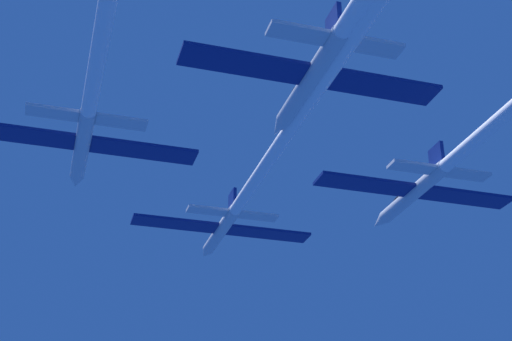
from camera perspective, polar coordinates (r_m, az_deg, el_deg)
The scene contains 3 objects.
jet_lead at distance 62.63m, azimuth 0.35°, elevation -0.16°, with size 18.18×52.10×3.01m.
jet_left_wing at distance 50.81m, azimuth -12.34°, elevation 7.44°, with size 18.18×45.01×3.01m.
jet_right_wing at distance 57.30m, azimuth 17.14°, elevation 2.73°, with size 18.18×45.64×3.01m.
Camera 1 is at (-15.41, -67.65, -26.84)m, focal length 51.67 mm.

